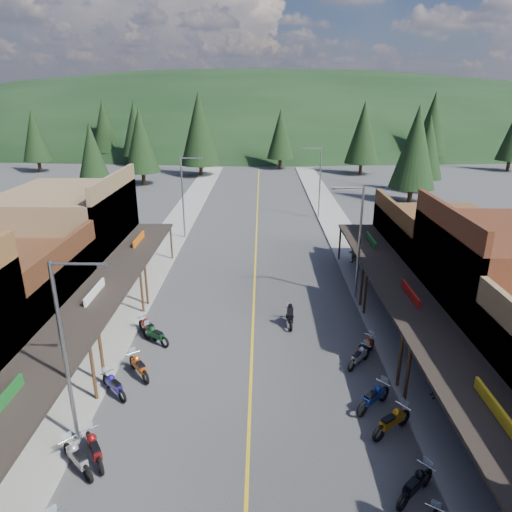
{
  "coord_description": "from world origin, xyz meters",
  "views": [
    {
      "loc": [
        0.5,
        -21.2,
        13.68
      ],
      "look_at": [
        0.14,
        8.55,
        3.0
      ],
      "focal_mm": 32.0,
      "sensor_mm": 36.0,
      "label": 1
    }
  ],
  "objects_px": {
    "bike_west_9": "(148,326)",
    "bike_east_5": "(392,420)",
    "pine_11": "(415,147)",
    "streetlight_1": "(184,194)",
    "shop_west_3": "(71,236)",
    "streetlight_3": "(319,180)",
    "pine_5": "(433,123)",
    "bike_east_6": "(374,396)",
    "pine_1": "(135,128)",
    "streetlight_0": "(67,347)",
    "pedestrian_east_a": "(435,383)",
    "pine_4": "(363,132)",
    "bike_west_5": "(94,447)",
    "pine_9": "(427,147)",
    "shop_east_2": "(505,290)",
    "bike_west_7": "(139,365)",
    "shop_west_2": "(6,304)",
    "pine_0": "(35,135)",
    "rider_on_bike": "(290,316)",
    "bike_east_7": "(359,356)",
    "pine_3": "(281,134)",
    "streetlight_2": "(358,239)",
    "pine_2": "(199,129)",
    "bike_east_4": "(415,484)",
    "pine_7": "(104,126)",
    "pedestrian_east_b": "(352,252)",
    "bike_west_4": "(77,457)",
    "shop_east_3": "(438,250)",
    "bike_west_8": "(155,334)",
    "bike_west_6": "(114,384)",
    "pine_10": "(141,141)",
    "bike_east_8": "(365,346)"
  },
  "relations": [
    {
      "from": "pine_9",
      "to": "bike_east_8",
      "type": "distance_m",
      "value": 48.14
    },
    {
      "from": "pine_2",
      "to": "pine_3",
      "type": "distance_m",
      "value": 16.19
    },
    {
      "from": "streetlight_1",
      "to": "pine_0",
      "type": "height_order",
      "value": "pine_0"
    },
    {
      "from": "streetlight_1",
      "to": "bike_west_7",
      "type": "bearing_deg",
      "value": -86.94
    },
    {
      "from": "shop_east_3",
      "to": "pine_0",
      "type": "distance_m",
      "value": 74.0
    },
    {
      "from": "streetlight_0",
      "to": "pedestrian_east_a",
      "type": "height_order",
      "value": "streetlight_0"
    },
    {
      "from": "pine_2",
      "to": "pedestrian_east_b",
      "type": "xyz_separation_m",
      "value": [
        18.18,
        -42.89,
        -6.95
      ]
    },
    {
      "from": "streetlight_2",
      "to": "streetlight_3",
      "type": "bearing_deg",
      "value": 90.0
    },
    {
      "from": "pine_1",
      "to": "bike_east_4",
      "type": "bearing_deg",
      "value": -69.13
    },
    {
      "from": "pine_7",
      "to": "pine_0",
      "type": "bearing_deg",
      "value": -119.74
    },
    {
      "from": "streetlight_1",
      "to": "pine_1",
      "type": "height_order",
      "value": "pine_1"
    },
    {
      "from": "bike_west_5",
      "to": "pedestrian_east_b",
      "type": "xyz_separation_m",
      "value": [
        14.18,
        22.17,
        0.4
      ]
    },
    {
      "from": "bike_west_6",
      "to": "bike_west_7",
      "type": "height_order",
      "value": "bike_west_7"
    },
    {
      "from": "shop_east_2",
      "to": "bike_west_5",
      "type": "bearing_deg",
      "value": -156.11
    },
    {
      "from": "bike_east_7",
      "to": "pine_3",
      "type": "bearing_deg",
      "value": 132.27
    },
    {
      "from": "pine_7",
      "to": "pine_10",
      "type": "height_order",
      "value": "pine_7"
    },
    {
      "from": "shop_west_2",
      "to": "pine_5",
      "type": "height_order",
      "value": "pine_5"
    },
    {
      "from": "pine_3",
      "to": "bike_west_4",
      "type": "distance_m",
      "value": 74.54
    },
    {
      "from": "streetlight_3",
      "to": "pedestrian_east_a",
      "type": "xyz_separation_m",
      "value": [
        1.68,
        -33.11,
        -3.51
      ]
    },
    {
      "from": "shop_west_2",
      "to": "pine_3",
      "type": "xyz_separation_m",
      "value": [
        17.75,
        64.3,
        3.95
      ]
    },
    {
      "from": "pine_3",
      "to": "bike_west_9",
      "type": "distance_m",
      "value": 64.34
    },
    {
      "from": "streetlight_0",
      "to": "streetlight_2",
      "type": "height_order",
      "value": "same"
    },
    {
      "from": "pine_3",
      "to": "bike_east_6",
      "type": "xyz_separation_m",
      "value": [
        1.66,
        -69.77,
        -5.83
      ]
    },
    {
      "from": "streetlight_0",
      "to": "pine_5",
      "type": "relative_size",
      "value": 0.57
    },
    {
      "from": "streetlight_0",
      "to": "bike_east_6",
      "type": "relative_size",
      "value": 3.48
    },
    {
      "from": "bike_west_7",
      "to": "bike_west_8",
      "type": "xyz_separation_m",
      "value": [
        0.13,
        3.25,
        -0.03
      ]
    },
    {
      "from": "pine_7",
      "to": "bike_east_4",
      "type": "distance_m",
      "value": 93.04
    },
    {
      "from": "pine_2",
      "to": "bike_east_5",
      "type": "height_order",
      "value": "pine_2"
    },
    {
      "from": "streetlight_3",
      "to": "pine_4",
      "type": "relative_size",
      "value": 0.64
    },
    {
      "from": "streetlight_0",
      "to": "pine_11",
      "type": "distance_m",
      "value": 51.67
    },
    {
      "from": "shop_west_2",
      "to": "pine_5",
      "type": "bearing_deg",
      "value": 55.81
    },
    {
      "from": "streetlight_3",
      "to": "pine_5",
      "type": "bearing_deg",
      "value": 57.22
    },
    {
      "from": "shop_east_3",
      "to": "pine_3",
      "type": "relative_size",
      "value": 0.99
    },
    {
      "from": "pine_1",
      "to": "bike_west_6",
      "type": "xyz_separation_m",
      "value": [
        17.5,
        -72.94,
        -6.63
      ]
    },
    {
      "from": "bike_west_5",
      "to": "pine_9",
      "type": "bearing_deg",
      "value": 26.83
    },
    {
      "from": "pine_11",
      "to": "bike_west_7",
      "type": "bearing_deg",
      "value": -123.12
    },
    {
      "from": "pine_5",
      "to": "pedestrian_east_b",
      "type": "bearing_deg",
      "value": -114.41
    },
    {
      "from": "bike_east_6",
      "to": "pine_1",
      "type": "bearing_deg",
      "value": 160.26
    },
    {
      "from": "pine_2",
      "to": "pine_4",
      "type": "xyz_separation_m",
      "value": [
        28.0,
        2.0,
        -0.75
      ]
    },
    {
      "from": "streetlight_0",
      "to": "shop_east_3",
      "type": "bearing_deg",
      "value": 39.88
    },
    {
      "from": "streetlight_1",
      "to": "shop_west_3",
      "type": "bearing_deg",
      "value": -122.56
    },
    {
      "from": "pine_1",
      "to": "bike_west_5",
      "type": "bearing_deg",
      "value": -76.85
    },
    {
      "from": "pine_0",
      "to": "rider_on_bike",
      "type": "height_order",
      "value": "pine_0"
    },
    {
      "from": "streetlight_0",
      "to": "pine_4",
      "type": "relative_size",
      "value": 0.64
    },
    {
      "from": "pine_5",
      "to": "bike_east_5",
      "type": "height_order",
      "value": "pine_5"
    },
    {
      "from": "bike_west_9",
      "to": "bike_east_5",
      "type": "relative_size",
      "value": 0.94
    },
    {
      "from": "shop_east_2",
      "to": "pine_2",
      "type": "bearing_deg",
      "value": 112.9
    },
    {
      "from": "pine_11",
      "to": "bike_east_5",
      "type": "distance_m",
      "value": 46.03
    },
    {
      "from": "pine_2",
      "to": "pine_9",
      "type": "height_order",
      "value": "pine_2"
    },
    {
      "from": "pine_9",
      "to": "bike_west_6",
      "type": "distance_m",
      "value": 57.11
    }
  ]
}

